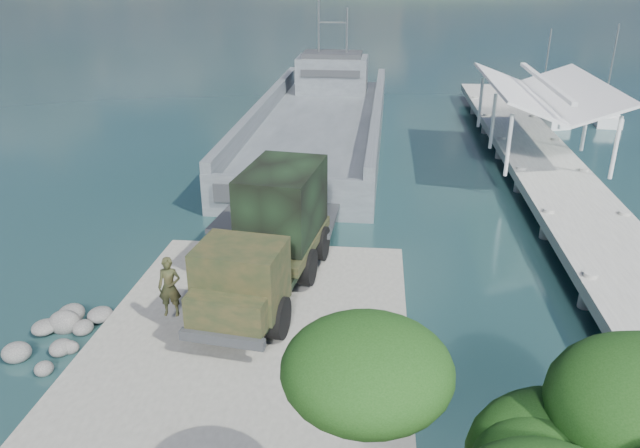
{
  "coord_description": "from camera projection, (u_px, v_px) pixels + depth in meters",
  "views": [
    {
      "loc": [
        3.78,
        -16.13,
        11.56
      ],
      "look_at": [
        1.7,
        6.0,
        2.0
      ],
      "focal_mm": 35.0,
      "sensor_mm": 36.0,
      "label": 1
    }
  ],
  "objects": [
    {
      "name": "sailboat_far",
      "position": [
        603.0,
        115.0,
        47.58
      ],
      "size": [
        2.51,
        6.17,
        7.31
      ],
      "rotation": [
        0.0,
        0.0,
        -0.13
      ],
      "color": "white",
      "rests_on": "ground"
    },
    {
      "name": "soldier",
      "position": [
        171.0,
        298.0,
        19.95
      ],
      "size": [
        0.77,
        0.54,
        2.02
      ],
      "primitive_type": "imported",
      "rotation": [
        0.0,
        0.0,
        0.07
      ],
      "color": "black",
      "rests_on": "boat_ramp"
    },
    {
      "name": "landing_craft",
      "position": [
        319.0,
        131.0,
        41.83
      ],
      "size": [
        8.74,
        32.52,
        9.61
      ],
      "rotation": [
        0.0,
        0.0,
        -0.02
      ],
      "color": "#484F55",
      "rests_on": "ground"
    },
    {
      "name": "sailboat_near",
      "position": [
        540.0,
        117.0,
        47.19
      ],
      "size": [
        3.54,
        5.94,
        6.97
      ],
      "rotation": [
        0.0,
        0.0,
        0.35
      ],
      "color": "white",
      "rests_on": "ground"
    },
    {
      "name": "military_truck",
      "position": [
        270.0,
        236.0,
        21.94
      ],
      "size": [
        3.88,
        8.98,
        4.03
      ],
      "rotation": [
        0.0,
        0.0,
        -0.14
      ],
      "color": "black",
      "rests_on": "boat_ramp"
    },
    {
      "name": "ground",
      "position": [
        249.0,
        355.0,
        19.65
      ],
      "size": [
        1400.0,
        1400.0,
        0.0
      ],
      "primitive_type": "plane",
      "color": "#1B4140",
      "rests_on": "ground"
    },
    {
      "name": "shoreline_rocks",
      "position": [
        68.0,
        336.0,
        20.64
      ],
      "size": [
        3.2,
        5.6,
        0.9
      ],
      "primitive_type": null,
      "color": "#4E4E4C",
      "rests_on": "ground"
    },
    {
      "name": "pier",
      "position": [
        541.0,
        149.0,
        35.06
      ],
      "size": [
        6.4,
        44.0,
        6.1
      ],
      "color": "gray",
      "rests_on": "ground"
    },
    {
      "name": "boat_ramp",
      "position": [
        242.0,
        367.0,
        18.64
      ],
      "size": [
        10.0,
        18.0,
        0.5
      ],
      "primitive_type": "cube",
      "color": "gray",
      "rests_on": "ground"
    }
  ]
}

